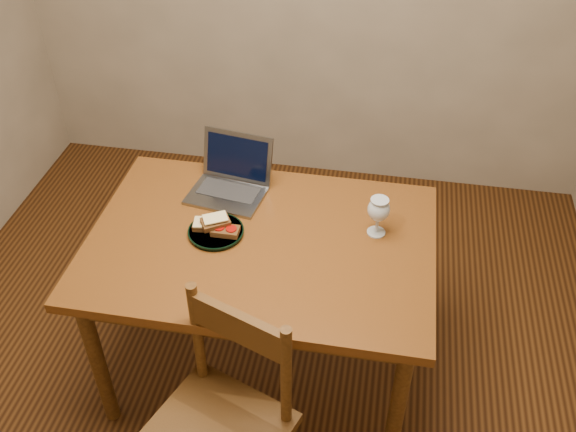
% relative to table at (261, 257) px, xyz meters
% --- Properties ---
extents(floor, '(3.20, 3.20, 0.02)m').
position_rel_table_xyz_m(floor, '(-0.05, -0.06, -0.66)').
color(floor, black).
rests_on(floor, ground).
extents(table, '(1.30, 0.90, 0.74)m').
position_rel_table_xyz_m(table, '(0.00, 0.00, 0.00)').
color(table, '#45240B').
rests_on(table, floor).
extents(chair, '(0.54, 0.53, 0.46)m').
position_rel_table_xyz_m(chair, '(-0.01, -0.62, -0.16)').
color(chair, '#351E0B').
rests_on(chair, floor).
extents(plate, '(0.21, 0.21, 0.02)m').
position_rel_table_xyz_m(plate, '(-0.17, 0.01, 0.09)').
color(plate, black).
rests_on(plate, table).
extents(sandwich_cheese, '(0.11, 0.07, 0.03)m').
position_rel_table_xyz_m(sandwich_cheese, '(-0.21, 0.02, 0.12)').
color(sandwich_cheese, '#381E0C').
rests_on(sandwich_cheese, plate).
extents(sandwich_tomato, '(0.10, 0.06, 0.03)m').
position_rel_table_xyz_m(sandwich_tomato, '(-0.13, -0.01, 0.12)').
color(sandwich_tomato, '#381E0C').
rests_on(sandwich_tomato, plate).
extents(sandwich_top, '(0.12, 0.11, 0.03)m').
position_rel_table_xyz_m(sandwich_top, '(-0.17, 0.01, 0.14)').
color(sandwich_top, '#381E0C').
rests_on(sandwich_top, plate).
extents(milk_glass, '(0.08, 0.08, 0.16)m').
position_rel_table_xyz_m(milk_glass, '(0.42, 0.12, 0.17)').
color(milk_glass, white).
rests_on(milk_glass, table).
extents(laptop, '(0.34, 0.32, 0.22)m').
position_rel_table_xyz_m(laptop, '(-0.18, 0.30, 0.14)').
color(laptop, slate).
rests_on(laptop, table).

